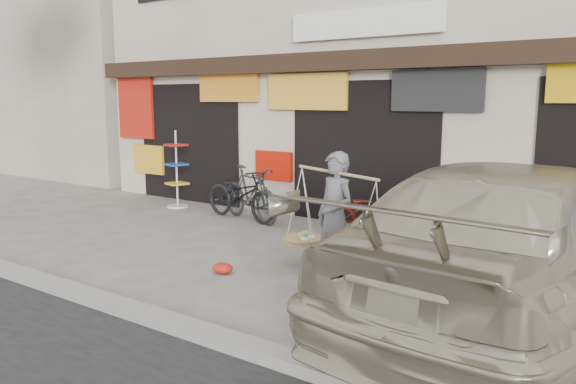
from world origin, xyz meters
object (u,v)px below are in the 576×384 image
Objects in this scene: street_vendor at (335,222)px; bike_0 at (241,194)px; bike_2 at (376,214)px; suv at (522,241)px; display_rack at (177,177)px; bike_1 at (250,194)px.

street_vendor reaches higher than bike_0.
bike_2 is at bearing 124.02° from street_vendor.
bike_2 is at bearing -83.91° from bike_0.
suv reaches higher than display_rack.
bike_0 is at bearing 169.81° from street_vendor.
bike_2 is at bearing -31.80° from suv.
street_vendor is 1.06× the size of bike_1.
bike_1 is (0.21, 0.02, 0.03)m from bike_0.
street_vendor is 1.01× the size of bike_2.
bike_0 is at bearing -5.70° from display_rack.
street_vendor is 0.99× the size of bike_0.
bike_0 is 3.00m from bike_2.
display_rack reaches higher than bike_1.
display_rack is at bearing 71.52° from bike_2.
bike_2 is 0.31× the size of suv.
suv is (2.70, -2.01, 0.36)m from bike_2.
display_rack is (-7.69, 2.36, -0.18)m from suv.
bike_0 is 2.01m from display_rack.
suv reaches higher than bike_1.
street_vendor reaches higher than bike_1.
bike_2 is at bearing -76.68° from bike_1.
street_vendor is at bearing -107.86° from bike_1.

